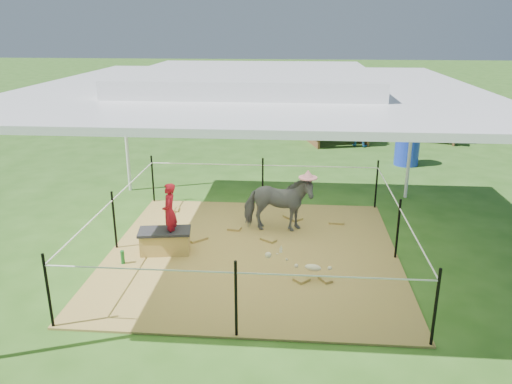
# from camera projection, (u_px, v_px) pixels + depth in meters

# --- Properties ---
(ground) EXTENTS (90.00, 90.00, 0.00)m
(ground) POSITION_uv_depth(u_px,v_px,m) (253.00, 254.00, 8.04)
(ground) COLOR #2D5919
(ground) RESTS_ON ground
(hay_patch) EXTENTS (4.60, 4.60, 0.03)m
(hay_patch) POSITION_uv_depth(u_px,v_px,m) (253.00, 253.00, 8.03)
(hay_patch) COLOR brown
(hay_patch) RESTS_ON ground
(canopy_tent) EXTENTS (6.30, 6.30, 2.90)m
(canopy_tent) POSITION_uv_depth(u_px,v_px,m) (253.00, 84.00, 7.17)
(canopy_tent) COLOR silver
(canopy_tent) RESTS_ON ground
(rope_fence) EXTENTS (4.54, 4.54, 1.00)m
(rope_fence) POSITION_uv_depth(u_px,v_px,m) (253.00, 217.00, 7.83)
(rope_fence) COLOR black
(rope_fence) RESTS_ON ground
(straw_bale) EXTENTS (0.82, 0.50, 0.34)m
(straw_bale) POSITION_uv_depth(u_px,v_px,m) (165.00, 242.00, 7.98)
(straw_bale) COLOR #A77A3C
(straw_bale) RESTS_ON hay_patch
(dark_cloth) EXTENTS (0.87, 0.55, 0.04)m
(dark_cloth) POSITION_uv_depth(u_px,v_px,m) (164.00, 231.00, 7.92)
(dark_cloth) COLOR black
(dark_cloth) RESTS_ON straw_bale
(woman) EXTENTS (0.27, 0.36, 0.92)m
(woman) POSITION_uv_depth(u_px,v_px,m) (169.00, 206.00, 7.77)
(woman) COLOR #AB1021
(woman) RESTS_ON straw_bale
(green_bottle) EXTENTS (0.07, 0.07, 0.21)m
(green_bottle) POSITION_uv_depth(u_px,v_px,m) (123.00, 257.00, 7.62)
(green_bottle) COLOR #176825
(green_bottle) RESTS_ON hay_patch
(pony) EXTENTS (1.21, 0.56, 1.02)m
(pony) POSITION_uv_depth(u_px,v_px,m) (278.00, 204.00, 8.68)
(pony) COLOR #4C4D52
(pony) RESTS_ON hay_patch
(pink_hat) EXTENTS (0.32, 0.32, 0.15)m
(pink_hat) POSITION_uv_depth(u_px,v_px,m) (278.00, 172.00, 8.49)
(pink_hat) COLOR pink
(pink_hat) RESTS_ON pony
(foal) EXTENTS (0.85, 0.59, 0.43)m
(foal) POSITION_uv_depth(u_px,v_px,m) (313.00, 266.00, 7.11)
(foal) COLOR beige
(foal) RESTS_ON hay_patch
(trash_barrel) EXTENTS (0.73, 0.73, 0.96)m
(trash_barrel) POSITION_uv_depth(u_px,v_px,m) (407.00, 147.00, 12.92)
(trash_barrel) COLOR #1933BF
(trash_barrel) RESTS_ON ground
(picnic_table_near) EXTENTS (2.30, 1.91, 0.83)m
(picnic_table_near) POSITION_uv_depth(u_px,v_px,m) (336.00, 130.00, 15.32)
(picnic_table_near) COLOR brown
(picnic_table_near) RESTS_ON ground
(picnic_table_far) EXTENTS (2.11, 1.83, 0.74)m
(picnic_table_far) POSITION_uv_depth(u_px,v_px,m) (433.00, 129.00, 15.70)
(picnic_table_far) COLOR #56321D
(picnic_table_far) RESTS_ON ground
(distant_person) EXTENTS (0.73, 0.66, 1.25)m
(distant_person) POSITION_uv_depth(u_px,v_px,m) (359.00, 125.00, 14.87)
(distant_person) COLOR #327DBE
(distant_person) RESTS_ON ground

